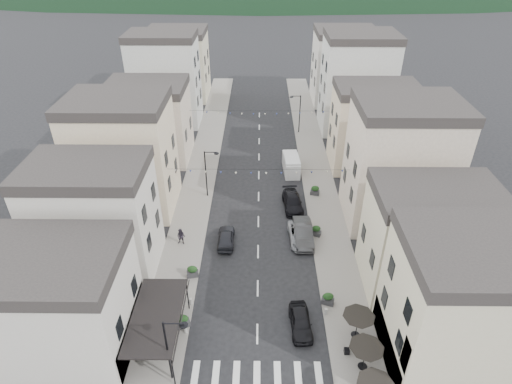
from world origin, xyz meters
TOP-DOWN VIEW (x-y plane):
  - sidewalk_left at (-7.50, 32.00)m, footprint 4.00×76.00m
  - sidewalk_right at (7.50, 32.00)m, footprint 4.00×76.00m
  - boutique_building at (-15.50, 5.00)m, footprint 12.00×8.00m
  - bistro_building at (14.50, 4.00)m, footprint 10.00×8.00m
  - boutique_awning at (-7.25, 5.00)m, footprint 3.77×7.50m
  - buildings_row_left at (-14.50, 37.75)m, footprint 10.20×54.16m
  - buildings_row_right at (14.50, 36.59)m, footprint 10.20×54.16m
  - cafe_terrace at (7.70, 2.80)m, footprint 2.50×8.10m
  - streetlamp_left_near at (-5.82, 2.00)m, footprint 1.70×0.56m
  - streetlamp_left_far at (-5.82, 26.00)m, footprint 1.70×0.56m
  - streetlamp_right_far at (5.82, 44.00)m, footprint 1.70×0.56m
  - bollards at (0.00, 5.50)m, footprint 11.66×10.26m
  - bunting_near at (0.00, 22.00)m, footprint 19.00×0.28m
  - bunting_far at (0.00, 38.00)m, footprint 19.00×0.28m
  - parked_car_a at (3.48, 6.66)m, footprint 1.91×4.21m
  - parked_car_b at (4.60, 17.95)m, footprint 1.90×5.19m
  - parked_car_c at (4.29, 17.80)m, footprint 2.55×4.98m
  - parked_car_d at (3.88, 23.83)m, footprint 2.46×5.14m
  - parked_car_e at (-3.27, 17.32)m, footprint 1.71×4.14m
  - delivery_van at (4.20, 31.97)m, footprint 2.13×4.84m
  - pedestrian_a at (-8.17, 8.34)m, footprint 0.74×0.57m
  - pedestrian_b at (-7.75, 17.02)m, footprint 0.98×0.83m
  - planter_la at (-6.00, 6.63)m, footprint 1.23×0.99m
  - planter_lb at (-6.00, 12.36)m, footprint 1.16×0.78m
  - planter_ra at (6.00, 9.16)m, footprint 1.18×0.87m
  - planter_rb at (6.00, 18.58)m, footprint 1.18×0.95m
  - planter_rc at (6.72, 26.33)m, footprint 1.17×0.81m

SIDE VIEW (x-z plane):
  - sidewalk_left at x=-7.50m, z-range 0.00..0.12m
  - sidewalk_right at x=7.50m, z-range 0.00..0.12m
  - bollards at x=0.00m, z-range 0.12..0.72m
  - parked_car_c at x=4.29m, z-range 0.00..1.34m
  - planter_rb at x=6.00m, z-range 0.10..1.26m
  - planter_ra at x=6.00m, z-range 0.10..1.28m
  - planter_rc at x=6.72m, z-range 0.10..1.29m
  - planter_lb at x=-6.00m, z-range 0.10..1.29m
  - parked_car_a at x=3.48m, z-range 0.00..1.40m
  - parked_car_e at x=-3.27m, z-range 0.00..1.40m
  - planter_la at x=-6.00m, z-range 0.10..1.32m
  - parked_car_d at x=3.88m, z-range 0.00..1.45m
  - parked_car_b at x=4.60m, z-range 0.00..1.70m
  - pedestrian_b at x=-7.75m, z-range 0.12..1.92m
  - pedestrian_a at x=-8.17m, z-range 0.12..1.93m
  - delivery_van at x=4.20m, z-range -0.02..2.25m
  - cafe_terrace at x=7.70m, z-range 1.09..3.62m
  - boutique_awning at x=-7.25m, z-range 1.48..4.75m
  - streetlamp_left_near at x=-5.82m, z-range 0.70..6.70m
  - streetlamp_left_far at x=-5.82m, z-range 0.70..6.70m
  - streetlamp_right_far at x=5.82m, z-range 0.70..6.70m
  - boutique_building at x=-15.50m, z-range 0.00..8.00m
  - bistro_building at x=14.50m, z-range 0.00..10.00m
  - bunting_near at x=0.00m, z-range 5.34..5.96m
  - bunting_far at x=0.00m, z-range 5.34..5.96m
  - buildings_row_left at x=-14.50m, z-range -0.88..13.12m
  - buildings_row_right at x=14.50m, z-range -0.93..13.57m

